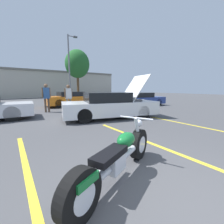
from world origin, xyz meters
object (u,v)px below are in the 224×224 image
parked_car_mid_row (72,99)px  spectator_near_motorcycle (46,95)px  tree_background (77,64)px  spectator_by_show_car (69,96)px  show_car_hood_open (110,106)px  parked_car_right_row (141,99)px  motorcycle (118,158)px  light_pole (70,65)px

parked_car_mid_row → spectator_near_motorcycle: spectator_near_motorcycle is taller
tree_background → spectator_by_show_car: size_ratio=3.84×
tree_background → show_car_hood_open: size_ratio=1.33×
spectator_by_show_car → spectator_near_motorcycle: bearing=159.0°
show_car_hood_open → parked_car_right_row: show_car_hood_open is taller
motorcycle → spectator_by_show_car: spectator_by_show_car is taller
light_pole → parked_car_mid_row: size_ratio=1.75×
light_pole → parked_car_mid_row: light_pole is taller
parked_car_right_row → spectator_near_motorcycle: bearing=177.9°
show_car_hood_open → parked_car_right_row: (5.21, 2.96, -0.09)m
light_pole → show_car_hood_open: bearing=-99.9°
tree_background → show_car_hood_open: bearing=-105.5°
tree_background → motorcycle: 20.15m
show_car_hood_open → parked_car_mid_row: (0.21, 6.23, -0.04)m
parked_car_mid_row → spectator_by_show_car: (-1.28, -2.87, 0.44)m
spectator_near_motorcycle → spectator_by_show_car: 1.35m
light_pole → parked_car_right_row: bearing=-70.6°
motorcycle → parked_car_right_row: (8.10, 7.49, 0.16)m
light_pole → tree_background: bearing=49.1°
show_car_hood_open → spectator_near_motorcycle: 4.51m
motorcycle → parked_car_right_row: 11.03m
motorcycle → spectator_by_show_car: 8.12m
light_pole → tree_background: size_ratio=1.15×
show_car_hood_open → spectator_near_motorcycle: show_car_hood_open is taller
spectator_near_motorcycle → spectator_by_show_car: bearing=-21.0°
light_pole → spectator_near_motorcycle: bearing=-118.7°
light_pole → spectator_by_show_car: (-3.13, -8.52, -3.20)m
spectator_near_motorcycle → spectator_by_show_car: spectator_near_motorcycle is taller
light_pole → spectator_by_show_car: size_ratio=4.42×
light_pole → spectator_near_motorcycle: (-4.40, -8.04, -3.17)m
parked_car_right_row → spectator_near_motorcycle: 7.61m
parked_car_mid_row → parked_car_right_row: 5.97m
tree_background → spectator_by_show_car: 12.26m
parked_car_mid_row → spectator_by_show_car: 3.17m
light_pole → motorcycle: bearing=-106.8°
spectator_by_show_car → tree_background: bearing=65.1°
tree_background → parked_car_right_row: 11.85m
parked_car_mid_row → spectator_by_show_car: bearing=-111.8°
spectator_by_show_car → parked_car_mid_row: bearing=66.0°
motorcycle → spectator_near_motorcycle: size_ratio=1.31×
motorcycle → spectator_near_motorcycle: 8.42m
spectator_near_motorcycle → spectator_by_show_car: (1.26, -0.48, -0.04)m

